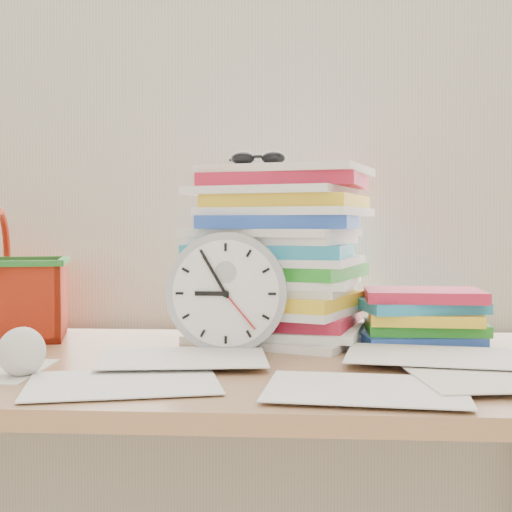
# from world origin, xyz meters

# --- Properties ---
(curtain) EXTENTS (2.40, 0.01, 2.50)m
(curtain) POSITION_xyz_m (0.00, 1.98, 1.30)
(curtain) COLOR beige
(curtain) RESTS_ON room_shell
(desk) EXTENTS (1.40, 0.70, 0.75)m
(desk) POSITION_xyz_m (0.00, 1.60, 0.68)
(desk) COLOR #9A6D48
(desk) RESTS_ON ground
(paper_stack) EXTENTS (0.42, 0.38, 0.35)m
(paper_stack) POSITION_xyz_m (0.10, 1.83, 0.93)
(paper_stack) COLOR white
(paper_stack) RESTS_ON desk
(clock) EXTENTS (0.22, 0.04, 0.22)m
(clock) POSITION_xyz_m (0.01, 1.68, 0.86)
(clock) COLOR #A4A7AA
(clock) RESTS_ON desk
(sunglasses) EXTENTS (0.13, 0.11, 0.03)m
(sunglasses) POSITION_xyz_m (0.06, 1.77, 1.12)
(sunglasses) COLOR black
(sunglasses) RESTS_ON paper_stack
(book_stack) EXTENTS (0.27, 0.22, 0.11)m
(book_stack) POSITION_xyz_m (0.40, 1.80, 0.80)
(book_stack) COLOR white
(book_stack) RESTS_ON desk
(basket) EXTENTS (0.31, 0.27, 0.26)m
(basket) POSITION_xyz_m (-0.47, 1.80, 0.88)
(basket) COLOR #B82E12
(basket) RESTS_ON desk
(crumpled_ball) EXTENTS (0.08, 0.08, 0.08)m
(crumpled_ball) POSITION_xyz_m (-0.29, 1.45, 0.79)
(crumpled_ball) COLOR white
(crumpled_ball) RESTS_ON desk
(scattered_papers) EXTENTS (1.26, 0.42, 0.02)m
(scattered_papers) POSITION_xyz_m (0.00, 1.60, 0.76)
(scattered_papers) COLOR white
(scattered_papers) RESTS_ON desk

